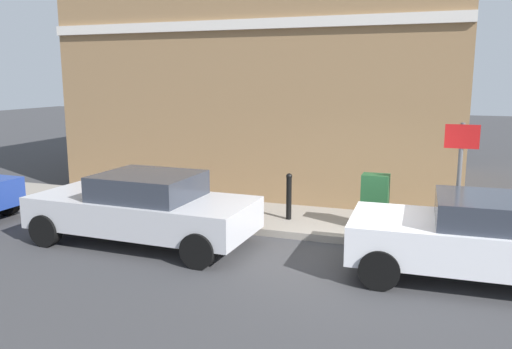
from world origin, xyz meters
name	(u,v)px	position (x,y,z in m)	size (l,w,h in m)	color
ground	(348,262)	(0.00, 0.00, 0.00)	(80.00, 80.00, 0.00)	#38383A
sidewalk	(126,205)	(2.07, 6.00, 0.07)	(2.25, 30.00, 0.15)	gray
corner_building	(285,53)	(7.20, 3.32, 4.01)	(8.10, 10.64, 8.02)	olive
car_white	(492,238)	(-0.13, -2.28, 0.74)	(2.04, 4.37, 1.39)	silver
car_silver	(144,207)	(-0.25, 4.02, 0.73)	(2.06, 4.49, 1.42)	#B7B7BC
utility_cabinet	(375,204)	(1.78, -0.23, 0.68)	(0.46, 0.61, 1.15)	#1E4C28
bollard_near_cabinet	(289,195)	(1.88, 1.65, 0.70)	(0.14, 0.14, 1.04)	black
street_sign	(460,166)	(1.22, -1.79, 1.66)	(0.08, 0.60, 2.30)	#59595B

